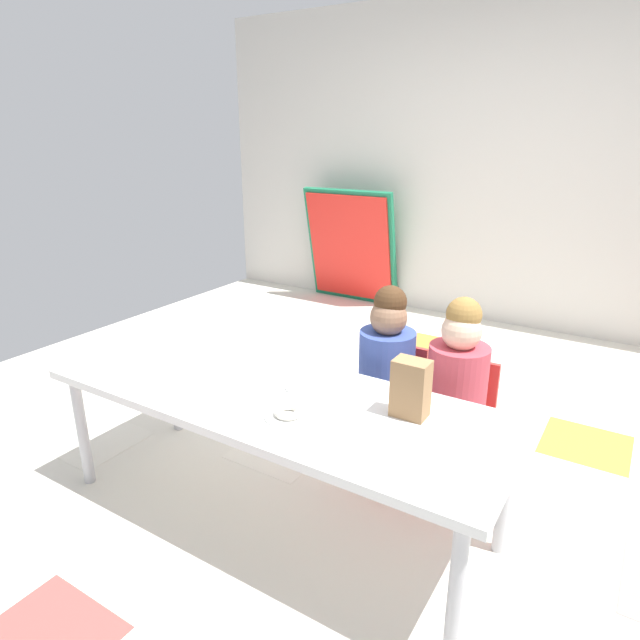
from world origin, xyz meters
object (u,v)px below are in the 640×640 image
object	(u,v)px
paper_bag_brown	(411,388)
donut_powdered_on_plate	(289,411)
paper_plate_near_edge	(289,416)
craft_table	(272,403)
folded_activity_table	(351,247)
seated_child_near_camera	(387,362)
seated_child_middle_seat	(458,379)
paper_plate_center_table	(307,386)

from	to	relation	value
paper_bag_brown	donut_powdered_on_plate	bearing A→B (deg)	-146.60
paper_bag_brown	paper_plate_near_edge	xyz separation A→B (m)	(-0.37, -0.25, -0.11)
craft_table	donut_powdered_on_plate	size ratio (longest dim) A/B	17.52
craft_table	folded_activity_table	world-z (taller)	folded_activity_table
seated_child_near_camera	seated_child_middle_seat	xyz separation A→B (m)	(0.34, 0.00, 0.00)
folded_activity_table	paper_plate_center_table	distance (m)	3.08
craft_table	donut_powdered_on_plate	xyz separation A→B (m)	(0.17, -0.12, 0.07)
seated_child_middle_seat	seated_child_near_camera	bearing A→B (deg)	180.00
paper_plate_center_table	seated_child_near_camera	bearing A→B (deg)	71.75
paper_bag_brown	seated_child_middle_seat	bearing A→B (deg)	85.38
craft_table	paper_plate_center_table	bearing A→B (deg)	52.63
seated_child_near_camera	seated_child_middle_seat	bearing A→B (deg)	0.00
craft_table	paper_bag_brown	bearing A→B (deg)	12.74
folded_activity_table	donut_powdered_on_plate	size ratio (longest dim) A/B	9.88
seated_child_middle_seat	craft_table	bearing A→B (deg)	-135.11
seated_child_near_camera	paper_bag_brown	size ratio (longest dim) A/B	4.17
paper_bag_brown	donut_powdered_on_plate	size ratio (longest dim) A/B	2.00
seated_child_middle_seat	paper_plate_center_table	size ratio (longest dim) A/B	5.10
seated_child_middle_seat	donut_powdered_on_plate	bearing A→B (deg)	-120.35
craft_table	seated_child_middle_seat	distance (m)	0.82
seated_child_near_camera	donut_powdered_on_plate	xyz separation A→B (m)	(-0.07, -0.70, 0.05)
seated_child_near_camera	folded_activity_table	size ratio (longest dim) A/B	0.84
seated_child_near_camera	paper_bag_brown	bearing A→B (deg)	-56.46
seated_child_middle_seat	paper_bag_brown	distance (m)	0.47
folded_activity_table	donut_powdered_on_plate	world-z (taller)	folded_activity_table
paper_bag_brown	paper_plate_center_table	world-z (taller)	paper_bag_brown
folded_activity_table	paper_bag_brown	world-z (taller)	folded_activity_table
paper_bag_brown	donut_powdered_on_plate	distance (m)	0.45
folded_activity_table	paper_plate_near_edge	world-z (taller)	folded_activity_table
paper_bag_brown	craft_table	bearing A→B (deg)	-167.26
donut_powdered_on_plate	seated_child_middle_seat	bearing A→B (deg)	59.65
seated_child_near_camera	seated_child_middle_seat	distance (m)	0.34
craft_table	paper_plate_near_edge	xyz separation A→B (m)	(0.17, -0.12, 0.05)
paper_bag_brown	paper_plate_near_edge	bearing A→B (deg)	-146.60
seated_child_middle_seat	paper_plate_center_table	world-z (taller)	seated_child_middle_seat
paper_bag_brown	donut_powdered_on_plate	xyz separation A→B (m)	(-0.37, -0.25, -0.09)
seated_child_near_camera	paper_plate_center_table	bearing A→B (deg)	-108.25
seated_child_near_camera	donut_powdered_on_plate	world-z (taller)	seated_child_near_camera
seated_child_near_camera	paper_plate_near_edge	xyz separation A→B (m)	(-0.07, -0.70, 0.03)
paper_plate_near_edge	paper_plate_center_table	distance (m)	0.25
seated_child_near_camera	paper_plate_center_table	xyz separation A→B (m)	(-0.15, -0.46, 0.03)
craft_table	paper_plate_center_table	world-z (taller)	paper_plate_center_table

